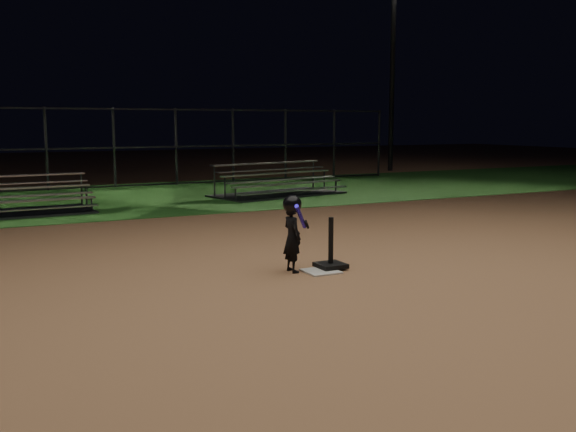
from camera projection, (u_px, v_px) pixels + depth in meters
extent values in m
plane|color=#9A6946|center=(321.00, 272.00, 8.85)|extent=(80.00, 80.00, 0.00)
cube|color=#1F501A|center=(139.00, 197.00, 17.67)|extent=(60.00, 8.00, 0.01)
cube|color=beige|center=(321.00, 271.00, 8.84)|extent=(0.45, 0.45, 0.02)
cube|color=black|center=(331.00, 265.00, 9.03)|extent=(0.38, 0.38, 0.06)
cylinder|color=black|center=(331.00, 240.00, 8.98)|extent=(0.07, 0.07, 0.65)
imported|color=black|center=(292.00, 238.00, 8.80)|extent=(0.24, 0.36, 0.96)
sphere|color=black|center=(292.00, 204.00, 8.73)|extent=(0.26, 0.26, 0.26)
cylinder|color=#2E1BEA|center=(301.00, 217.00, 8.65)|extent=(0.39, 0.44, 0.40)
cylinder|color=black|center=(307.00, 224.00, 8.84)|extent=(0.15, 0.16, 0.14)
cube|color=silver|center=(13.00, 202.00, 13.88)|extent=(3.46, 0.41, 0.03)
cube|color=silver|center=(15.00, 210.00, 13.69)|extent=(3.46, 0.41, 0.03)
cube|color=silver|center=(9.00, 189.00, 14.25)|extent=(3.46, 0.41, 0.03)
cube|color=silver|center=(11.00, 197.00, 14.06)|extent=(3.46, 0.41, 0.03)
cube|color=silver|center=(6.00, 176.00, 14.62)|extent=(3.46, 0.41, 0.03)
cube|color=silver|center=(8.00, 184.00, 14.43)|extent=(3.46, 0.41, 0.03)
cube|color=#38383D|center=(11.00, 214.00, 14.33)|extent=(3.55, 1.88, 0.05)
cube|color=silver|center=(289.00, 184.00, 17.72)|extent=(3.64, 0.96, 0.04)
cube|color=silver|center=(295.00, 190.00, 17.54)|extent=(3.64, 0.96, 0.03)
cube|color=silver|center=(278.00, 173.00, 18.07)|extent=(3.64, 0.96, 0.04)
cube|color=silver|center=(283.00, 180.00, 17.89)|extent=(3.64, 0.96, 0.03)
cube|color=silver|center=(267.00, 163.00, 18.42)|extent=(3.64, 0.96, 0.04)
cube|color=silver|center=(272.00, 169.00, 18.25)|extent=(3.64, 0.96, 0.03)
cube|color=#38383D|center=(278.00, 194.00, 18.16)|extent=(3.96, 2.50, 0.06)
cube|color=#38383D|center=(116.00, 186.00, 20.31)|extent=(20.00, 0.05, 0.05)
cube|color=#38383D|center=(114.00, 148.00, 20.13)|extent=(20.00, 0.05, 0.05)
cube|color=#38383D|center=(113.00, 109.00, 19.96)|extent=(20.00, 0.05, 0.05)
cylinder|color=#38383D|center=(114.00, 148.00, 20.13)|extent=(0.08, 0.08, 2.50)
cylinder|color=#38383D|center=(260.00, 145.00, 22.38)|extent=(0.08, 0.08, 2.50)
cylinder|color=#38383D|center=(379.00, 143.00, 24.62)|extent=(0.08, 0.08, 2.50)
cylinder|color=#2D2D30|center=(392.00, 75.00, 26.88)|extent=(0.20, 0.20, 8.00)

